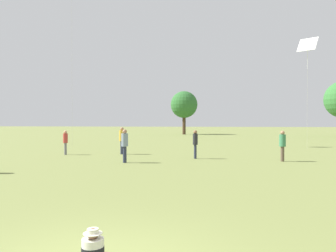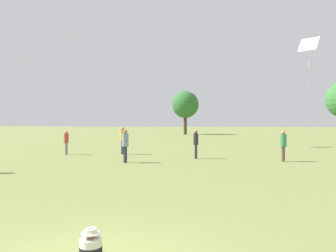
% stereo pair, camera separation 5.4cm
% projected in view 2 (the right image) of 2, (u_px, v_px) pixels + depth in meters
% --- Properties ---
extents(seated_toddler, '(0.47, 0.56, 0.59)m').
position_uv_depth(seated_toddler, '(92.00, 251.00, 4.99)').
color(seated_toddler, brown).
rests_on(seated_toddler, ground).
extents(person_standing_0, '(0.37, 0.37, 1.64)m').
position_uv_depth(person_standing_0, '(66.00, 140.00, 22.05)').
color(person_standing_0, slate).
rests_on(person_standing_0, ground).
extents(person_standing_1, '(0.41, 0.41, 1.72)m').
position_uv_depth(person_standing_1, '(283.00, 143.00, 18.24)').
color(person_standing_1, brown).
rests_on(person_standing_1, ground).
extents(person_standing_2, '(0.48, 0.48, 1.86)m').
position_uv_depth(person_standing_2, '(123.00, 138.00, 22.34)').
color(person_standing_2, '#282D42').
rests_on(person_standing_2, ground).
extents(person_standing_3, '(0.37, 0.37, 1.72)m').
position_uv_depth(person_standing_3, '(196.00, 141.00, 19.62)').
color(person_standing_3, '#282D42').
rests_on(person_standing_3, ground).
extents(person_standing_5, '(0.47, 0.47, 1.81)m').
position_uv_depth(person_standing_5, '(125.00, 143.00, 17.68)').
color(person_standing_5, '#282D42').
rests_on(person_standing_5, ground).
extents(kite_3, '(1.72, 1.55, 9.12)m').
position_uv_depth(kite_3, '(309.00, 46.00, 26.60)').
color(kite_3, white).
rests_on(kite_3, ground).
extents(distant_tree_1, '(4.80, 4.80, 7.74)m').
position_uv_depth(distant_tree_1, '(185.00, 105.00, 58.46)').
color(distant_tree_1, '#473323').
rests_on(distant_tree_1, ground).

